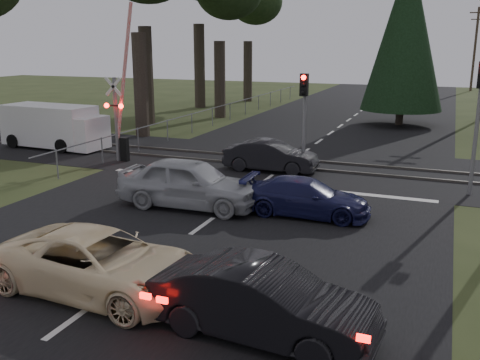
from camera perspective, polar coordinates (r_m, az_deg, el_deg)
The scene contains 17 objects.
ground at distance 13.59m, azimuth -9.54°, elevation -8.79°, with size 120.00×120.00×0.00m, color #2E391A.
road at distance 22.30m, azimuth 3.69°, elevation 0.67°, with size 14.00×100.00×0.01m, color black.
rail_corridor at distance 24.16m, azimuth 5.14°, elevation 1.73°, with size 120.00×8.00×0.01m, color black.
stop_line at distance 20.64m, azimuth 2.15°, elevation -0.42°, with size 13.00×0.35×0.00m, color silver.
rail_near at distance 23.40m, azimuth 4.59°, elevation 1.43°, with size 120.00×0.12×0.10m, color #59544C.
rail_far at distance 24.90m, azimuth 5.67°, elevation 2.21°, with size 120.00×0.12×0.10m, color #59544C.
crossing_signal at distance 24.89m, azimuth -12.65°, elevation 6.61°, with size 1.62×0.38×6.96m.
traffic_signal_center at distance 22.17m, azimuth 6.83°, elevation 7.88°, with size 0.32×0.48×4.10m.
utility_pole_far at distance 65.66m, azimuth 23.78°, elevation 12.81°, with size 1.80×0.26×9.00m.
conifer_tree at distance 36.77m, azimuth 17.27°, elevation 14.93°, with size 5.20×5.20×11.00m.
fence_left at distance 36.51m, azimuth -1.97°, elevation 6.12°, with size 0.10×36.00×1.20m, color slate, non-canonical shape.
cream_coupe at distance 12.11m, azimuth -14.75°, elevation -8.58°, with size 2.26×4.90×1.36m, color beige.
dark_hatchback at distance 10.07m, azimuth 2.46°, elevation -12.90°, with size 1.48×4.24×1.40m, color black.
silver_car at distance 17.69m, azimuth -5.36°, elevation -0.33°, with size 1.93×4.80×1.64m, color #9B9EA3.
blue_sedan at distance 16.94m, azimuth 7.05°, elevation -1.86°, with size 1.64×4.04×1.17m, color #171845.
dark_car_far at distance 22.63m, azimuth 3.31°, elevation 2.56°, with size 1.38×3.95×1.30m, color black.
white_van at distance 29.16m, azimuth -19.02°, elevation 5.40°, with size 5.69×2.40×2.18m.
Camera 1 is at (6.57, -10.63, 5.33)m, focal length 40.00 mm.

